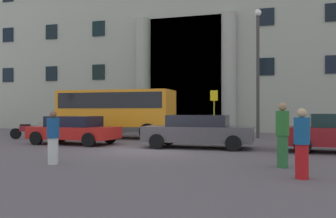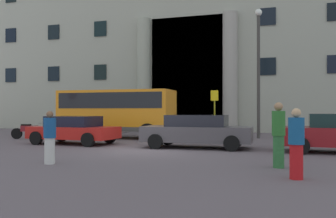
% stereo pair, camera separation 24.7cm
% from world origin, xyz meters
% --- Properties ---
extents(ground_plane, '(80.00, 64.00, 0.12)m').
position_xyz_m(ground_plane, '(0.00, 0.00, -0.06)').
color(ground_plane, '#594E54').
extents(office_building_facade, '(43.85, 9.79, 21.37)m').
position_xyz_m(office_building_facade, '(-0.00, 17.48, 10.68)').
color(office_building_facade, '#9B9D8C').
rests_on(office_building_facade, ground_plane).
extents(orange_minibus, '(6.60, 2.61, 2.73)m').
position_xyz_m(orange_minibus, '(-3.81, 5.50, 1.63)').
color(orange_minibus, orange).
rests_on(orange_minibus, ground_plane).
extents(bus_stop_sign, '(0.44, 0.08, 2.76)m').
position_xyz_m(bus_stop_sign, '(1.53, 7.46, 1.70)').
color(bus_stop_sign, '#9C9B19').
rests_on(bus_stop_sign, ground_plane).
extents(hedge_planter_east, '(1.96, 0.90, 1.16)m').
position_xyz_m(hedge_planter_east, '(-6.50, 10.77, 0.56)').
color(hedge_planter_east, gray).
rests_on(hedge_planter_east, ground_plane).
extents(hedge_planter_west, '(1.80, 0.75, 1.41)m').
position_xyz_m(hedge_planter_west, '(-10.51, 10.65, 0.68)').
color(hedge_planter_west, gray).
rests_on(hedge_planter_west, ground_plane).
extents(parked_compact_extra, '(4.58, 2.12, 1.39)m').
position_xyz_m(parked_compact_extra, '(1.84, 1.35, 0.72)').
color(parked_compact_extra, '#4A4548').
rests_on(parked_compact_extra, ground_plane).
extents(parked_estate_mid, '(4.18, 2.28, 1.31)m').
position_xyz_m(parked_estate_mid, '(-4.11, 1.40, 0.68)').
color(parked_estate_mid, red).
rests_on(parked_estate_mid, ground_plane).
extents(motorcycle_near_kerb, '(1.99, 0.74, 0.89)m').
position_xyz_m(motorcycle_near_kerb, '(-8.17, 3.37, 0.46)').
color(motorcycle_near_kerb, black).
rests_on(motorcycle_near_kerb, ground_plane).
extents(pedestrian_woman_with_bag, '(0.36, 0.36, 1.80)m').
position_xyz_m(pedestrian_woman_with_bag, '(5.15, -3.25, 0.92)').
color(pedestrian_woman_with_bag, '#2A6532').
rests_on(pedestrian_woman_with_bag, ground_plane).
extents(pedestrian_man_crossing, '(0.36, 0.36, 1.57)m').
position_xyz_m(pedestrian_man_crossing, '(-1.32, -4.46, 0.78)').
color(pedestrian_man_crossing, silver).
rests_on(pedestrian_man_crossing, ground_plane).
extents(pedestrian_child_trailing, '(0.36, 0.36, 1.63)m').
position_xyz_m(pedestrian_child_trailing, '(5.54, -4.87, 0.82)').
color(pedestrian_child_trailing, red).
rests_on(pedestrian_child_trailing, ground_plane).
extents(lamppost_plaza_centre, '(0.40, 0.40, 7.37)m').
position_xyz_m(lamppost_plaza_centre, '(4.02, 7.61, 4.30)').
color(lamppost_plaza_centre, '#393632').
rests_on(lamppost_plaza_centre, ground_plane).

